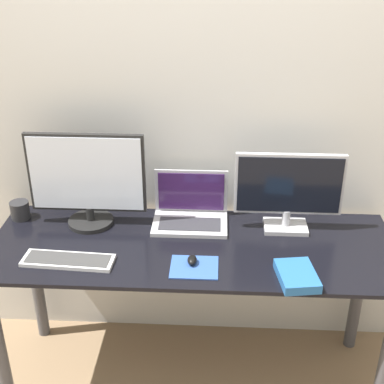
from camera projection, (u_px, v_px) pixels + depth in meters
wall_back at (197, 109)px, 2.44m from camera, size 7.00×0.05×2.50m
desk at (192, 272)px, 2.39m from camera, size 1.77×0.63×0.76m
monitor_left at (87, 180)px, 2.39m from camera, size 0.53×0.21×0.44m
monitor_right at (289, 190)px, 2.36m from camera, size 0.48×0.14×0.37m
laptop at (190, 210)px, 2.48m from camera, size 0.34×0.23×0.23m
keyboard at (68, 260)px, 2.20m from camera, size 0.38×0.14×0.02m
mousepad at (194, 267)px, 2.17m from camera, size 0.19×0.16×0.00m
mouse at (192, 260)px, 2.18m from camera, size 0.04×0.06×0.03m
book at (297, 276)px, 2.09m from camera, size 0.17×0.22×0.04m
mug at (20, 210)px, 2.51m from camera, size 0.09×0.09×0.09m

